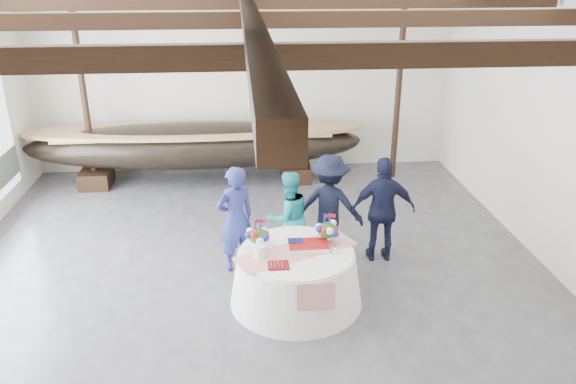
{
  "coord_description": "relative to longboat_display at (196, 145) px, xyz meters",
  "views": [
    {
      "loc": [
        -0.12,
        -7.41,
        4.87
      ],
      "look_at": [
        0.64,
        1.29,
        1.23
      ],
      "focal_mm": 35.0,
      "sensor_mm": 36.0,
      "label": 1
    }
  ],
  "objects": [
    {
      "name": "pavilion_structure",
      "position": [
        1.16,
        -4.17,
        3.08
      ],
      "size": [
        9.8,
        11.76,
        4.5
      ],
      "color": "black",
      "rests_on": "ground"
    },
    {
      "name": "floor",
      "position": [
        1.16,
        -5.02,
        -0.92
      ],
      "size": [
        10.0,
        12.0,
        0.01
      ],
      "primitive_type": "cube",
      "color": "#3D3D42",
      "rests_on": "ground"
    },
    {
      "name": "guest_man_left",
      "position": [
        2.53,
        -3.66,
        -0.0
      ],
      "size": [
        1.34,
        1.02,
        1.84
      ],
      "primitive_type": "imported",
      "rotation": [
        0.0,
        0.0,
        2.82
      ],
      "color": "black",
      "rests_on": "ground"
    },
    {
      "name": "wall_back",
      "position": [
        1.16,
        0.98,
        1.33
      ],
      "size": [
        10.0,
        0.02,
        4.5
      ],
      "primitive_type": "cube",
      "color": "silver",
      "rests_on": "ground"
    },
    {
      "name": "guest_woman_blue",
      "position": [
        0.91,
        -4.03,
        -0.01
      ],
      "size": [
        0.79,
        0.69,
        1.82
      ],
      "primitive_type": "imported",
      "rotation": [
        0.0,
        0.0,
        3.6
      ],
      "color": "navy",
      "rests_on": "ground"
    },
    {
      "name": "guest_man_right",
      "position": [
        3.41,
        -3.94,
        0.01
      ],
      "size": [
        1.12,
        0.52,
        1.87
      ],
      "primitive_type": "imported",
      "rotation": [
        0.0,
        0.0,
        3.08
      ],
      "color": "black",
      "rests_on": "ground"
    },
    {
      "name": "longboat_display",
      "position": [
        0.0,
        0.0,
        0.0
      ],
      "size": [
        7.71,
        1.54,
        1.45
      ],
      "color": "black",
      "rests_on": "ground"
    },
    {
      "name": "tabletop_items",
      "position": [
        1.74,
        -4.98,
        0.09
      ],
      "size": [
        1.92,
        1.27,
        0.4
      ],
      "color": "red",
      "rests_on": "banquet_table"
    },
    {
      "name": "guest_woman_teal",
      "position": [
        1.8,
        -3.87,
        -0.1
      ],
      "size": [
        0.97,
        0.86,
        1.64
      ],
      "primitive_type": "imported",
      "rotation": [
        0.0,
        0.0,
        3.5
      ],
      "color": "teal",
      "rests_on": "ground"
    },
    {
      "name": "banquet_table",
      "position": [
        1.81,
        -5.13,
        -0.49
      ],
      "size": [
        2.01,
        2.01,
        0.86
      ],
      "color": "white",
      "rests_on": "ground"
    }
  ]
}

